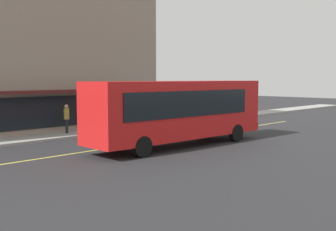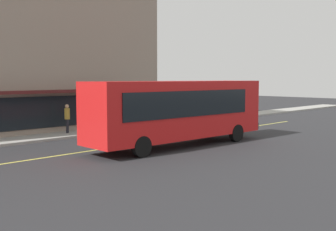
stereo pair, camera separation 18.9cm
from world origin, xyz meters
name	(u,v)px [view 1 (the left image)]	position (x,y,z in m)	size (l,w,h in m)	color
ground	(121,146)	(0.00, 0.00, 0.00)	(120.00, 120.00, 0.00)	#28282B
sidewalk	(65,135)	(0.00, 5.54, 0.07)	(80.00, 2.41, 0.15)	#9E9B93
lane_centre_stripe	(121,146)	(0.00, 0.00, 0.00)	(36.00, 0.16, 0.01)	#D8D14C
bus	(180,109)	(2.32, -2.14, 1.99)	(11.23, 3.01, 3.50)	red
traffic_light	(127,94)	(4.79, 5.13, 2.53)	(0.30, 0.52, 3.20)	#2D2D33
car_silver	(195,117)	(9.73, 3.03, 0.74)	(4.40, 2.05, 1.52)	#B7BABF
pedestrian_near_storefront	(67,116)	(0.32, 5.79, 1.26)	(0.34, 0.34, 1.84)	black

